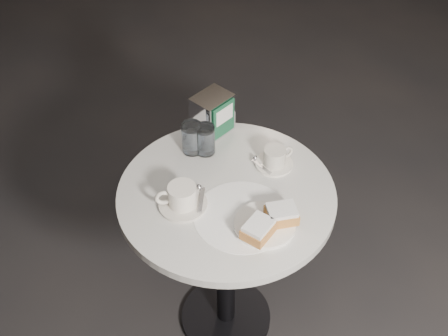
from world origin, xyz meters
TOP-DOWN VIEW (x-y plane):
  - ground at (0.00, 0.00)m, footprint 7.00×7.00m
  - cafe_table at (0.00, 0.00)m, footprint 0.70×0.70m
  - sugar_spill at (0.00, -0.12)m, footprint 0.36×0.36m
  - beignet_plate at (0.05, -0.19)m, footprint 0.22×0.22m
  - coffee_cup_left at (-0.15, -0.00)m, footprint 0.18×0.18m
  - coffee_cup_right at (0.20, 0.05)m, footprint 0.14×0.13m
  - water_glass_left at (-0.03, 0.23)m, footprint 0.08×0.08m
  - water_glass_right at (0.01, 0.20)m, footprint 0.09×0.09m
  - napkin_dispenser at (0.07, 0.30)m, footprint 0.16×0.15m

SIDE VIEW (x-z plane):
  - ground at x=0.00m, z-range 0.00..0.00m
  - cafe_table at x=0.00m, z-range 0.17..0.92m
  - sugar_spill at x=0.00m, z-range 0.74..0.75m
  - beignet_plate at x=0.05m, z-range 0.74..0.80m
  - coffee_cup_right at x=0.20m, z-range 0.74..0.81m
  - coffee_cup_left at x=-0.15m, z-range 0.74..0.82m
  - water_glass_right at x=0.01m, z-range 0.74..0.85m
  - water_glass_left at x=-0.03m, z-range 0.74..0.86m
  - napkin_dispenser at x=0.07m, z-range 0.75..0.90m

